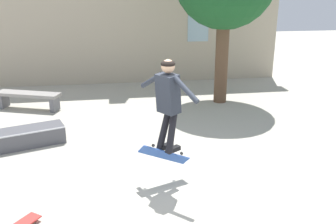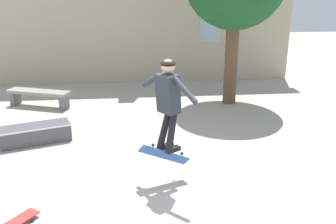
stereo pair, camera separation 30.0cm
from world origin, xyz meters
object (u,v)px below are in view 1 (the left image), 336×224
at_px(park_bench, 28,97).
at_px(skateboard_flipping, 164,155).
at_px(skater, 168,98).
at_px(skate_ledge, 29,137).

height_order(park_bench, skateboard_flipping, skateboard_flipping).
xyz_separation_m(park_bench, skateboard_flipping, (3.00, -4.39, 0.17)).
relative_size(park_bench, skater, 1.18).
bearing_deg(skateboard_flipping, park_bench, 111.77).
relative_size(skate_ledge, skater, 1.01).
xyz_separation_m(skater, skateboard_flipping, (-0.06, 0.04, -0.99)).
relative_size(skate_ledge, skateboard_flipping, 1.72).
distance_m(park_bench, skater, 5.50).
height_order(skater, skateboard_flipping, skater).
bearing_deg(skate_ledge, skateboard_flipping, -56.42).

